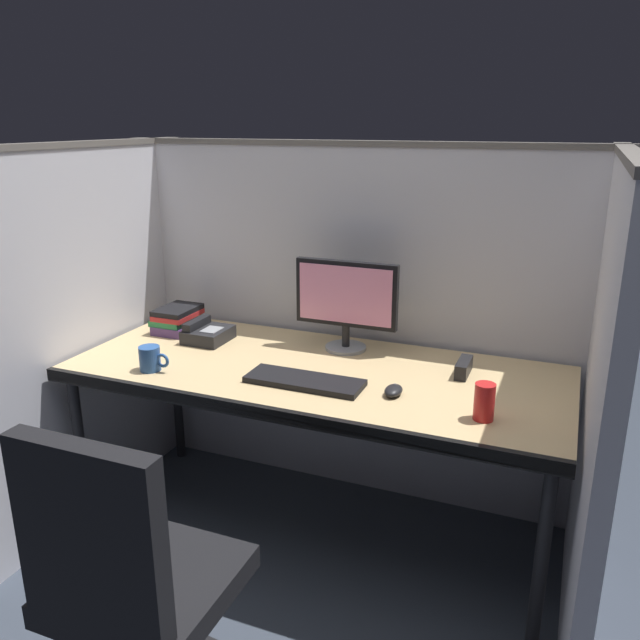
% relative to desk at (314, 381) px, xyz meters
% --- Properties ---
extents(ground_plane, '(8.00, 8.00, 0.00)m').
position_rel_desk_xyz_m(ground_plane, '(0.00, -0.29, -0.69)').
color(ground_plane, '#383F4C').
extents(cubicle_partition_rear, '(2.21, 0.06, 1.57)m').
position_rel_desk_xyz_m(cubicle_partition_rear, '(0.00, 0.46, 0.10)').
color(cubicle_partition_rear, silver).
rests_on(cubicle_partition_rear, ground).
extents(cubicle_partition_left, '(0.06, 1.41, 1.57)m').
position_rel_desk_xyz_m(cubicle_partition_left, '(-0.99, -0.09, 0.10)').
color(cubicle_partition_left, silver).
rests_on(cubicle_partition_left, ground).
extents(cubicle_partition_right, '(0.06, 1.41, 1.57)m').
position_rel_desk_xyz_m(cubicle_partition_right, '(0.99, -0.09, 0.10)').
color(cubicle_partition_right, silver).
rests_on(cubicle_partition_right, ground).
extents(desk, '(1.90, 0.80, 0.74)m').
position_rel_desk_xyz_m(desk, '(0.00, 0.00, 0.00)').
color(desk, tan).
rests_on(desk, ground).
extents(office_chair, '(0.52, 0.52, 0.97)m').
position_rel_desk_xyz_m(office_chair, '(-0.08, -1.01, -0.33)').
color(office_chair, black).
rests_on(office_chair, ground).
extents(monitor_center, '(0.43, 0.17, 0.37)m').
position_rel_desk_xyz_m(monitor_center, '(0.04, 0.26, 0.27)').
color(monitor_center, gray).
rests_on(monitor_center, desk).
extents(keyboard_main, '(0.43, 0.15, 0.02)m').
position_rel_desk_xyz_m(keyboard_main, '(0.02, -0.14, 0.06)').
color(keyboard_main, black).
rests_on(keyboard_main, desk).
extents(computer_mouse, '(0.06, 0.10, 0.04)m').
position_rel_desk_xyz_m(computer_mouse, '(0.35, -0.12, 0.07)').
color(computer_mouse, black).
rests_on(computer_mouse, desk).
extents(book_stack, '(0.16, 0.22, 0.11)m').
position_rel_desk_xyz_m(book_stack, '(-0.75, 0.20, 0.10)').
color(book_stack, '#4C3366').
rests_on(book_stack, desk).
extents(coffee_mug, '(0.13, 0.08, 0.09)m').
position_rel_desk_xyz_m(coffee_mug, '(-0.57, -0.24, 0.10)').
color(coffee_mug, '#264C8C').
rests_on(coffee_mug, desk).
extents(soda_can, '(0.07, 0.07, 0.12)m').
position_rel_desk_xyz_m(soda_can, '(0.67, -0.19, 0.11)').
color(soda_can, red).
rests_on(soda_can, desk).
extents(red_stapler, '(0.04, 0.15, 0.06)m').
position_rel_desk_xyz_m(red_stapler, '(0.54, 0.16, 0.08)').
color(red_stapler, black).
rests_on(red_stapler, desk).
extents(desk_phone, '(0.17, 0.19, 0.09)m').
position_rel_desk_xyz_m(desk_phone, '(-0.56, 0.13, 0.08)').
color(desk_phone, black).
rests_on(desk_phone, desk).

